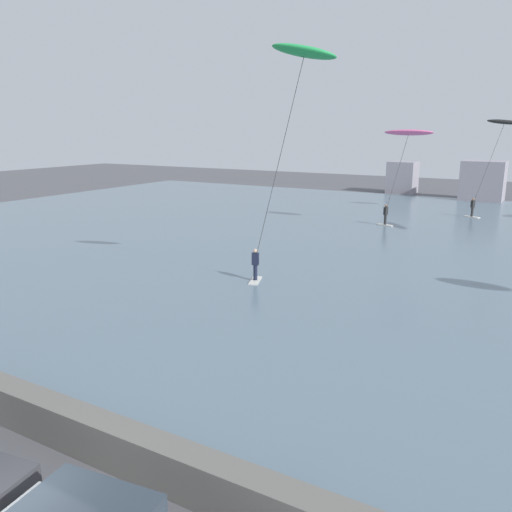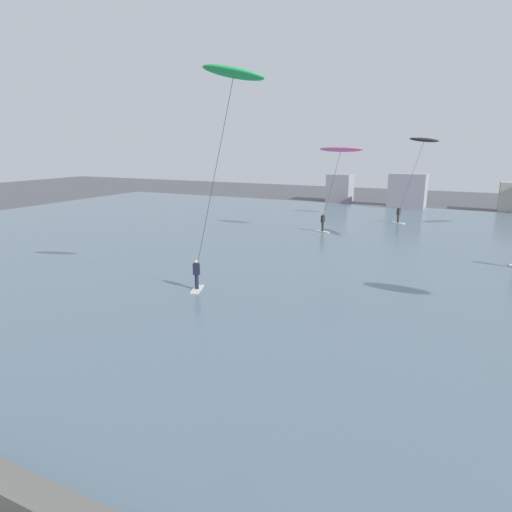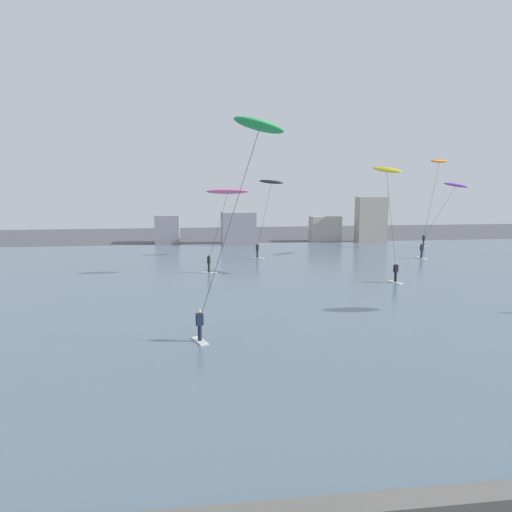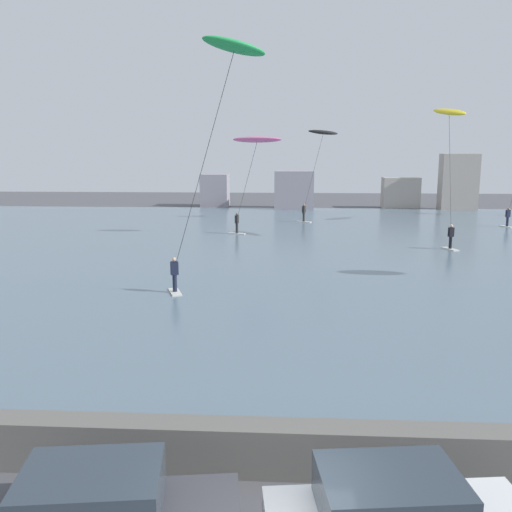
# 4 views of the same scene
# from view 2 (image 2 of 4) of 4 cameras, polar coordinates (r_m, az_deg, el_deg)

# --- Properties ---
(seawall_barrier) EXTENTS (60.00, 0.70, 1.05)m
(seawall_barrier) POSITION_cam_2_polar(r_m,az_deg,el_deg) (11.30, -28.19, -26.40)
(seawall_barrier) COLOR #66635E
(seawall_barrier) RESTS_ON ground
(water_bay) EXTENTS (84.00, 52.00, 0.10)m
(water_bay) POSITION_cam_2_polar(r_m,az_deg,el_deg) (33.06, 11.98, 0.68)
(water_bay) COLOR slate
(water_bay) RESTS_ON ground
(far_shore_buildings) EXTENTS (30.49, 5.98, 6.08)m
(far_shore_buildings) POSITION_cam_2_polar(r_m,az_deg,el_deg) (58.10, 23.94, 7.68)
(far_shore_buildings) COLOR gray
(far_shore_buildings) RESTS_ON ground
(kitesurfer_black) EXTENTS (3.80, 2.43, 8.25)m
(kitesurfer_black) POSITION_cam_2_polar(r_m,az_deg,el_deg) (46.02, 20.50, 12.71)
(kitesurfer_black) COLOR silver
(kitesurfer_black) RESTS_ON water_bay
(kitesurfer_green) EXTENTS (4.73, 2.66, 11.00)m
(kitesurfer_green) POSITION_cam_2_polar(r_m,az_deg,el_deg) (20.59, -3.65, 18.99)
(kitesurfer_green) COLOR silver
(kitesurfer_green) RESTS_ON water_bay
(kitesurfer_pink) EXTENTS (4.16, 2.13, 7.43)m
(kitesurfer_pink) POSITION_cam_2_polar(r_m,az_deg,el_deg) (37.51, 10.71, 12.62)
(kitesurfer_pink) COLOR silver
(kitesurfer_pink) RESTS_ON water_bay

